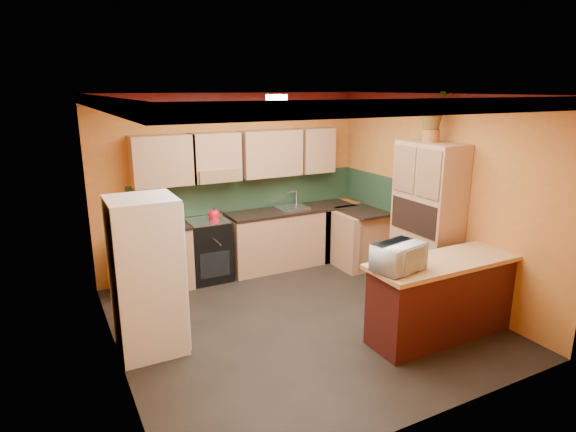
# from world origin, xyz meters

# --- Properties ---
(room_shell) EXTENTS (4.24, 4.24, 2.72)m
(room_shell) POSITION_xyz_m (0.02, 0.28, 2.09)
(room_shell) COLOR black
(room_shell) RESTS_ON ground
(base_cabinets_back) EXTENTS (3.65, 0.60, 0.88)m
(base_cabinets_back) POSITION_xyz_m (0.08, 1.80, 0.44)
(base_cabinets_back) COLOR tan
(base_cabinets_back) RESTS_ON ground
(countertop_back) EXTENTS (3.65, 0.62, 0.04)m
(countertop_back) POSITION_xyz_m (0.08, 1.80, 0.90)
(countertop_back) COLOR black
(countertop_back) RESTS_ON base_cabinets_back
(stove) EXTENTS (0.58, 0.58, 0.91)m
(stove) POSITION_xyz_m (-0.55, 1.80, 0.46)
(stove) COLOR black
(stove) RESTS_ON ground
(kettle) EXTENTS (0.19, 0.19, 0.18)m
(kettle) POSITION_xyz_m (-0.45, 1.75, 1.00)
(kettle) COLOR red
(kettle) RESTS_ON stove
(sink) EXTENTS (0.48, 0.40, 0.03)m
(sink) POSITION_xyz_m (0.85, 1.80, 0.94)
(sink) COLOR silver
(sink) RESTS_ON countertop_back
(base_cabinets_right) EXTENTS (0.60, 0.80, 0.88)m
(base_cabinets_right) POSITION_xyz_m (1.80, 1.18, 0.44)
(base_cabinets_right) COLOR tan
(base_cabinets_right) RESTS_ON ground
(countertop_right) EXTENTS (0.62, 0.80, 0.04)m
(countertop_right) POSITION_xyz_m (1.80, 1.18, 0.90)
(countertop_right) COLOR black
(countertop_right) RESTS_ON base_cabinets_right
(fridge) EXTENTS (0.68, 0.66, 1.70)m
(fridge) POSITION_xyz_m (-1.75, 0.18, 0.85)
(fridge) COLOR white
(fridge) RESTS_ON ground
(pantry) EXTENTS (0.48, 0.90, 2.10)m
(pantry) POSITION_xyz_m (1.85, -0.13, 1.05)
(pantry) COLOR tan
(pantry) RESTS_ON ground
(fern_pot) EXTENTS (0.22, 0.22, 0.16)m
(fern_pot) POSITION_xyz_m (1.85, -0.08, 2.18)
(fern_pot) COLOR #945724
(fern_pot) RESTS_ON pantry
(fern) EXTENTS (0.44, 0.39, 0.47)m
(fern) POSITION_xyz_m (1.85, -0.08, 2.49)
(fern) COLOR tan
(fern) RESTS_ON fern_pot
(breakfast_bar) EXTENTS (1.80, 0.55, 0.88)m
(breakfast_bar) POSITION_xyz_m (1.28, -1.07, 0.44)
(breakfast_bar) COLOR #441310
(breakfast_bar) RESTS_ON ground
(bar_top) EXTENTS (1.90, 0.65, 0.05)m
(bar_top) POSITION_xyz_m (1.28, -1.07, 0.91)
(bar_top) COLOR tan
(bar_top) RESTS_ON breakfast_bar
(microwave) EXTENTS (0.59, 0.46, 0.29)m
(microwave) POSITION_xyz_m (0.57, -1.07, 1.08)
(microwave) COLOR white
(microwave) RESTS_ON bar_top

